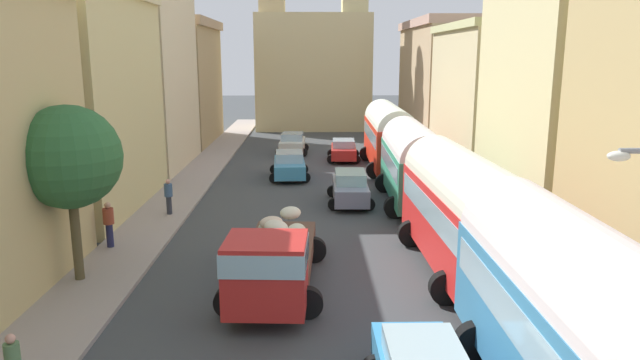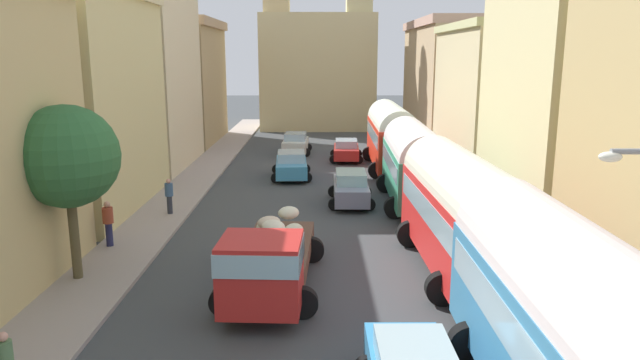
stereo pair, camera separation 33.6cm
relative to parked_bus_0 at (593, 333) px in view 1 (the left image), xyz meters
name	(u,v)px [view 1 (the left image)]	position (x,y,z in m)	size (l,w,h in m)	color
ground_plane	(318,193)	(-4.60, 20.50, -2.30)	(154.00, 154.00, 0.00)	#3E4244
sidewalk_left	(182,192)	(-11.85, 20.50, -2.23)	(2.50, 70.00, 0.14)	#9E928B
sidewalk_right	(453,191)	(2.65, 20.50, -2.23)	(2.50, 70.00, 0.14)	#ABA4A2
building_left_2	(87,101)	(-15.29, 17.40, 2.85)	(4.83, 10.30, 10.26)	#D6C485
building_left_3	(136,63)	(-16.01, 27.91, 4.43)	(6.41, 9.86, 13.41)	beige
building_left_4	(178,82)	(-15.92, 38.98, 2.77)	(6.19, 11.20, 10.07)	tan
building_right_2	(564,96)	(6.45, 16.53, 3.11)	(5.10, 9.37, 10.82)	beige
building_right_3	(482,97)	(6.02, 27.40, 2.31)	(4.67, 11.24, 9.19)	#C8B98C
building_right_4	(438,80)	(6.18, 40.87, 2.82)	(5.01, 14.60, 10.19)	tan
distant_church	(313,61)	(-4.60, 48.41, 4.37)	(11.15, 6.76, 20.33)	#D1BF89
parked_bus_0	(593,333)	(0.00, 0.00, 0.00)	(3.43, 9.81, 4.18)	teal
parked_bus_1	(462,206)	(0.00, 9.00, -0.03)	(3.37, 8.55, 4.11)	red
parked_bus_2	(413,161)	(0.00, 18.00, -0.13)	(3.46, 8.24, 3.96)	#348C6C
parked_bus_3	(388,133)	(0.00, 27.00, 0.02)	(3.37, 9.50, 4.17)	red
cargo_truck_0	(273,259)	(-6.18, 6.89, -1.08)	(3.29, 7.57, 2.40)	red
car_0	(289,165)	(-6.26, 24.25, -1.50)	(2.51, 4.26, 1.61)	#4090BE
car_1	(292,143)	(-6.31, 32.98, -1.51)	(2.43, 3.90, 1.57)	silver
car_3	(350,188)	(-3.06, 18.18, -1.49)	(2.29, 4.28, 1.62)	gray
car_4	(343,150)	(-2.67, 30.12, -1.55)	(2.39, 3.89, 1.48)	#AF231F
pedestrian_3	(169,196)	(-11.44, 15.91, -1.31)	(0.51, 0.51, 1.75)	#2D313B
pedestrian_4	(109,223)	(-12.58, 11.36, -1.24)	(0.56, 0.56, 1.87)	#21234A
roadside_tree_1	(69,158)	(-12.50, 8.18, 1.81)	(3.23, 3.23, 5.74)	brown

